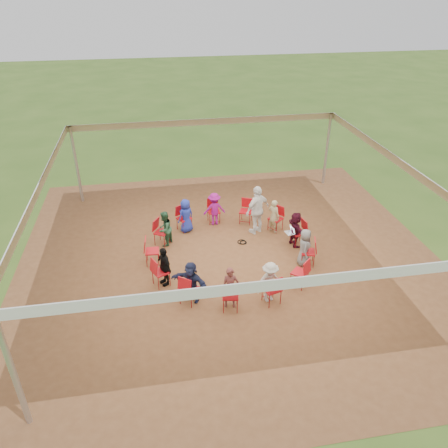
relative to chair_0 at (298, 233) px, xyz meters
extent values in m
plane|color=#39591C|center=(-2.35, -0.43, -0.45)|extent=(80.00, 80.00, 0.00)
plane|color=brown|center=(-2.35, -0.43, -0.44)|extent=(13.00, 13.00, 0.00)
cylinder|color=#B2B2B7|center=(-7.35, -5.43, 1.05)|extent=(0.12, 0.12, 3.00)
cylinder|color=#B2B2B7|center=(-7.35, 4.57, 1.05)|extent=(0.12, 0.12, 3.00)
cylinder|color=#B2B2B7|center=(2.65, 4.57, 1.05)|extent=(0.12, 0.12, 3.00)
plane|color=white|center=(-2.35, -0.43, 2.55)|extent=(10.30, 10.30, 0.00)
cube|color=white|center=(-2.35, -5.58, 2.43)|extent=(10.30, 0.03, 0.24)
cube|color=white|center=(-2.35, 4.72, 2.43)|extent=(10.30, 0.03, 0.24)
cube|color=white|center=(-7.50, -0.43, 2.43)|extent=(0.03, 10.30, 0.24)
cube|color=white|center=(2.80, -0.43, 2.43)|extent=(0.03, 10.30, 0.24)
imported|color=#3C0C1B|center=(-0.12, -0.02, 0.16)|extent=(0.61, 1.17, 1.20)
imported|color=tan|center=(-0.56, 0.97, 0.16)|extent=(0.50, 0.52, 1.20)
imported|color=#900F78|center=(-2.49, 1.83, 0.16)|extent=(0.80, 0.43, 1.20)
imported|color=#202FA1|center=(-3.53, 1.51, 0.16)|extent=(0.67, 0.59, 1.20)
imported|color=#265135|center=(-4.29, 0.74, 0.16)|extent=(0.59, 0.67, 1.20)
imported|color=black|center=(-4.42, -1.37, 0.16)|extent=(0.62, 0.79, 1.20)
imported|color=#1B2141|center=(-3.75, -2.22, 0.16)|extent=(1.14, 1.02, 1.20)
imported|color=brown|center=(-2.76, -2.67, 0.16)|extent=(0.48, 0.36, 1.20)
imported|color=#B7AFA2|center=(-1.67, -2.60, 0.16)|extent=(0.86, 0.60, 1.20)
imported|color=slate|center=(-0.18, -1.11, 0.16)|extent=(0.49, 0.66, 1.20)
imported|color=white|center=(-1.14, 1.02, 0.42)|extent=(1.14, 0.96, 1.73)
torus|color=black|center=(-1.79, 0.44, -0.43)|extent=(0.38, 0.38, 0.03)
torus|color=black|center=(-1.75, 0.40, -0.43)|extent=(0.30, 0.30, 0.03)
cube|color=#B7B7BC|center=(-0.33, -0.06, 0.07)|extent=(0.28, 0.36, 0.02)
cube|color=#B7B7BC|center=(-0.22, -0.04, 0.18)|extent=(0.13, 0.33, 0.21)
cube|color=#CCE0FF|center=(-0.23, -0.04, 0.18)|extent=(0.10, 0.29, 0.18)
camera|label=1|loc=(-4.49, -11.64, 7.28)|focal=35.00mm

